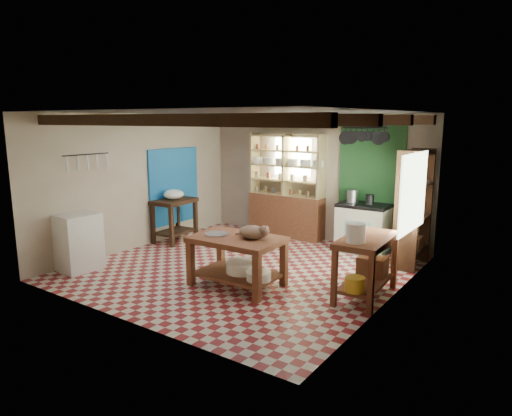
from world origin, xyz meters
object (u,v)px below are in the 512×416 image
Objects in this scene: white_cabinet at (79,242)px; cat at (253,232)px; work_table at (237,261)px; right_counter at (366,267)px; prep_table at (175,220)px; stove at (363,228)px.

white_cabinet and cat have the same top height.
work_table is 1.90m from right_counter.
right_counter is 2.82× the size of cat.
prep_table reaches higher than work_table.
stove is (0.86, 2.85, 0.08)m from work_table.
work_table is 2.92m from prep_table.
cat is (-1.53, -0.61, 0.42)m from right_counter.
right_counter is at bearing 9.98° from cat.
cat is (2.85, -1.25, 0.41)m from prep_table.
prep_table reaches higher than right_counter.
work_table is at bearing -30.80° from prep_table.
work_table is at bearing -162.31° from right_counter.
prep_table is at bearing 151.46° from work_table.
cat is (-0.62, -2.79, 0.40)m from stove.
white_cabinet is at bearing -173.22° from cat.
cat reaches higher than work_table.
stove is 2.89m from cat.
prep_table is 0.72× the size of right_counter.
work_table is at bearing -107.48° from stove.
prep_table is at bearing 168.69° from right_counter.
white_cabinet reaches higher than prep_table.
work_table is 1.42× the size of stove.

